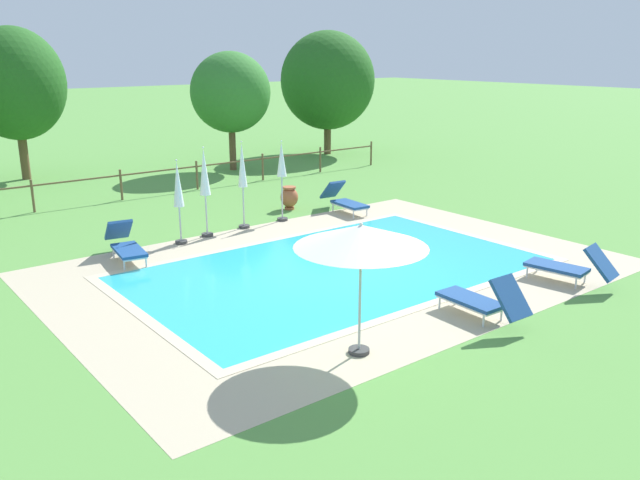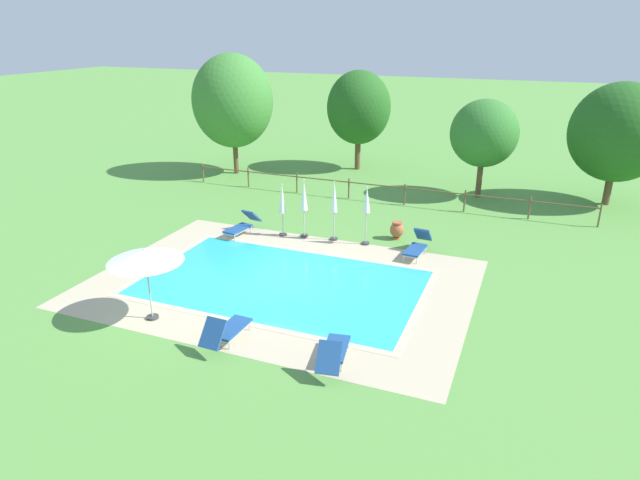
% 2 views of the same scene
% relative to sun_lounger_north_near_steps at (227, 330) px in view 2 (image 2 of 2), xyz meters
% --- Properties ---
extents(ground_plane, '(160.00, 160.00, 0.00)m').
position_rel_sun_lounger_north_near_steps_xyz_m(ground_plane, '(-0.25, 4.02, -0.39)').
color(ground_plane, '#599342').
extents(pool_deck_paving, '(12.74, 9.01, 0.01)m').
position_rel_sun_lounger_north_near_steps_xyz_m(pool_deck_paving, '(-0.25, 4.02, -0.39)').
color(pool_deck_paving, '#BCAD8E').
rests_on(pool_deck_paving, ground).
extents(swimming_pool_water, '(9.30, 5.58, 0.01)m').
position_rel_sun_lounger_north_near_steps_xyz_m(swimming_pool_water, '(-0.25, 4.02, -0.39)').
color(swimming_pool_water, '#2DB7C6').
rests_on(swimming_pool_water, ground).
extents(pool_coping_rim, '(9.78, 6.06, 0.01)m').
position_rel_sun_lounger_north_near_steps_xyz_m(pool_coping_rim, '(-0.25, 4.02, -0.38)').
color(pool_coping_rim, beige).
rests_on(pool_coping_rim, ground).
extents(sun_lounger_north_near_steps, '(0.66, 1.88, 0.98)m').
position_rel_sun_lounger_north_near_steps_xyz_m(sun_lounger_north_near_steps, '(0.00, 0.00, 0.00)').
color(sun_lounger_north_near_steps, navy).
rests_on(sun_lounger_north_near_steps, ground).
extents(sun_lounger_north_mid, '(0.92, 1.98, 0.95)m').
position_rel_sun_lounger_north_near_steps_xyz_m(sun_lounger_north_mid, '(3.12, 0.11, -0.01)').
color(sun_lounger_north_mid, navy).
rests_on(sun_lounger_north_mid, ground).
extents(sun_lounger_north_far, '(0.76, 1.96, 0.93)m').
position_rel_sun_lounger_north_near_steps_xyz_m(sun_lounger_north_far, '(3.52, 8.17, -0.01)').
color(sun_lounger_north_far, navy).
rests_on(sun_lounger_north_far, ground).
extents(sun_lounger_north_end, '(0.89, 2.02, 0.90)m').
position_rel_sun_lounger_north_near_steps_xyz_m(sun_lounger_north_end, '(-3.84, 7.71, -0.01)').
color(sun_lounger_north_end, navy).
rests_on(sun_lounger_north_end, ground).
extents(patio_umbrella_open_foreground, '(2.20, 2.20, 2.28)m').
position_rel_sun_lounger_north_near_steps_xyz_m(patio_umbrella_open_foreground, '(-2.78, 0.34, 1.65)').
color(patio_umbrella_open_foreground, '#383838').
rests_on(patio_umbrella_open_foreground, ground).
extents(patio_umbrella_closed_row_west, '(0.32, 0.32, 2.41)m').
position_rel_sun_lounger_north_near_steps_xyz_m(patio_umbrella_closed_row_west, '(1.35, 8.50, 1.28)').
color(patio_umbrella_closed_row_west, '#383838').
rests_on(patio_umbrella_closed_row_west, ground).
extents(patio_umbrella_closed_row_mid_west, '(0.32, 0.32, 2.25)m').
position_rel_sun_lounger_north_near_steps_xyz_m(patio_umbrella_closed_row_mid_west, '(-2.16, 8.16, 1.07)').
color(patio_umbrella_closed_row_mid_west, '#383838').
rests_on(patio_umbrella_closed_row_mid_west, ground).
extents(patio_umbrella_closed_row_centre, '(0.32, 0.32, 2.51)m').
position_rel_sun_lounger_north_near_steps_xyz_m(patio_umbrella_closed_row_centre, '(-0.01, 8.49, 1.26)').
color(patio_umbrella_closed_row_centre, '#383838').
rests_on(patio_umbrella_closed_row_centre, ground).
extents(patio_umbrella_closed_row_mid_east, '(0.32, 0.32, 2.47)m').
position_rel_sun_lounger_north_near_steps_xyz_m(patio_umbrella_closed_row_mid_east, '(-1.27, 8.36, 1.26)').
color(patio_umbrella_closed_row_mid_east, '#383838').
rests_on(patio_umbrella_closed_row_mid_east, ground).
extents(terracotta_urn_near_fence, '(0.57, 0.57, 0.74)m').
position_rel_sun_lounger_north_near_steps_xyz_m(terracotta_urn_near_fence, '(2.36, 9.55, 0.01)').
color(terracotta_urn_near_fence, '#A85B38').
rests_on(terracotta_urn_near_fence, ground).
extents(perimeter_fence, '(20.21, 0.08, 1.05)m').
position_rel_sun_lounger_north_near_steps_xyz_m(perimeter_fence, '(0.09, 14.21, 0.29)').
color(perimeter_fence, brown).
rests_on(perimeter_fence, ground).
extents(tree_far_west, '(3.75, 3.75, 5.83)m').
position_rel_sun_lounger_north_near_steps_xyz_m(tree_far_west, '(-2.86, 20.20, 3.29)').
color(tree_far_west, brown).
rests_on(tree_far_west, ground).
extents(tree_west_mid, '(4.59, 4.59, 6.82)m').
position_rel_sun_lounger_north_near_steps_xyz_m(tree_west_mid, '(-9.21, 16.59, 3.80)').
color(tree_west_mid, brown).
rests_on(tree_west_mid, ground).
extents(tree_centre, '(4.52, 4.52, 5.85)m').
position_rel_sun_lounger_north_near_steps_xyz_m(tree_centre, '(10.70, 17.98, 3.13)').
color(tree_centre, brown).
rests_on(tree_centre, ground).
extents(tree_east_mid, '(3.32, 3.32, 4.91)m').
position_rel_sun_lounger_north_near_steps_xyz_m(tree_east_mid, '(4.70, 16.97, 2.85)').
color(tree_east_mid, brown).
rests_on(tree_east_mid, ground).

